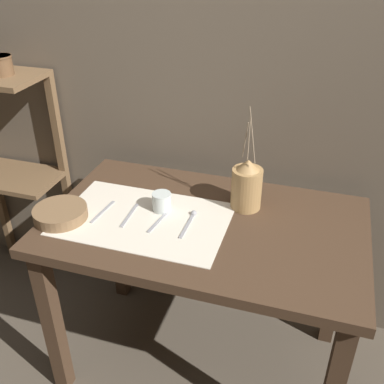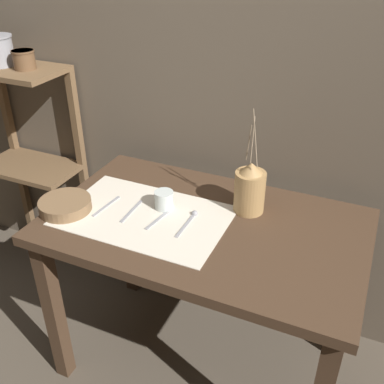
# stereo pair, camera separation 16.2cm
# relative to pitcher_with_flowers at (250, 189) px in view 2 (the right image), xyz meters

# --- Properties ---
(ground_plane) EXTENTS (12.00, 12.00, 0.00)m
(ground_plane) POSITION_rel_pitcher_with_flowers_xyz_m (-0.12, -0.15, -0.86)
(ground_plane) COLOR brown
(stone_wall_back) EXTENTS (7.00, 0.06, 2.40)m
(stone_wall_back) POSITION_rel_pitcher_with_flowers_xyz_m (-0.12, 0.32, 0.34)
(stone_wall_back) COLOR brown
(stone_wall_back) RESTS_ON ground_plane
(wooden_table) EXTENTS (1.19, 0.72, 0.77)m
(wooden_table) POSITION_rel_pitcher_with_flowers_xyz_m (-0.12, -0.15, -0.21)
(wooden_table) COLOR #422D1E
(wooden_table) RESTS_ON ground_plane
(wooden_shelf_unit) EXTENTS (0.49, 0.29, 1.16)m
(wooden_shelf_unit) POSITION_rel_pitcher_with_flowers_xyz_m (-1.21, 0.17, -0.07)
(wooden_shelf_unit) COLOR brown
(wooden_shelf_unit) RESTS_ON ground_plane
(linen_cloth) EXTENTS (0.63, 0.41, 0.00)m
(linen_cloth) POSITION_rel_pitcher_with_flowers_xyz_m (-0.35, -0.20, -0.09)
(linen_cloth) COLOR beige
(linen_cloth) RESTS_ON wooden_table
(pitcher_with_flowers) EXTENTS (0.12, 0.12, 0.41)m
(pitcher_with_flowers) POSITION_rel_pitcher_with_flowers_xyz_m (0.00, 0.00, 0.00)
(pitcher_with_flowers) COLOR #A87F4C
(pitcher_with_flowers) RESTS_ON wooden_table
(wooden_bowl) EXTENTS (0.20, 0.20, 0.05)m
(wooden_bowl) POSITION_rel_pitcher_with_flowers_xyz_m (-0.65, -0.29, -0.07)
(wooden_bowl) COLOR brown
(wooden_bowl) RESTS_ON wooden_table
(glass_tumbler_near) EXTENTS (0.07, 0.07, 0.07)m
(glass_tumbler_near) POSITION_rel_pitcher_with_flowers_xyz_m (-0.30, -0.12, -0.06)
(glass_tumbler_near) COLOR silver
(glass_tumbler_near) RESTS_ON wooden_table
(knife_center) EXTENTS (0.03, 0.16, 0.00)m
(knife_center) POSITION_rel_pitcher_with_flowers_xyz_m (-0.51, -0.21, -0.09)
(knife_center) COLOR #939399
(knife_center) RESTS_ON wooden_table
(fork_outer) EXTENTS (0.02, 0.16, 0.00)m
(fork_outer) POSITION_rel_pitcher_with_flowers_xyz_m (-0.41, -0.20, -0.09)
(fork_outer) COLOR #939399
(fork_outer) RESTS_ON wooden_table
(fork_inner) EXTENTS (0.03, 0.16, 0.00)m
(fork_inner) POSITION_rel_pitcher_with_flowers_xyz_m (-0.29, -0.20, -0.09)
(fork_inner) COLOR #939399
(fork_inner) RESTS_ON wooden_table
(spoon_inner) EXTENTS (0.02, 0.17, 0.02)m
(spoon_inner) POSITION_rel_pitcher_with_flowers_xyz_m (-0.18, -0.15, -0.09)
(spoon_inner) COLOR #939399
(spoon_inner) RESTS_ON wooden_table
(metal_pot_small) EXTENTS (0.10, 0.10, 0.08)m
(metal_pot_small) POSITION_rel_pitcher_with_flowers_xyz_m (-1.12, 0.13, 0.34)
(metal_pot_small) COLOR brown
(metal_pot_small) RESTS_ON wooden_shelf_unit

